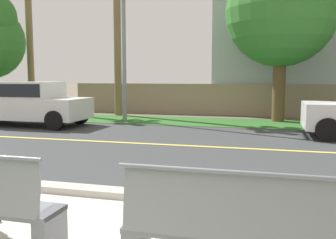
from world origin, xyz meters
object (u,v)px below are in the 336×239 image
Objects in this scene: bench_right at (242,233)px; car_white_near at (27,101)px; shade_tree_left at (286,2)px; streetlamp at (125,3)px.

car_white_near reaches higher than bench_right.
car_white_near is 0.63× the size of shade_tree_left.
bench_right is 12.55m from shade_tree_left.
bench_right is at bearing -93.19° from shade_tree_left.
bench_right is 0.25× the size of streetlamp.
streetlamp is (-5.24, 10.84, 4.03)m from bench_right.
car_white_near is at bearing -158.35° from shade_tree_left.
bench_right is 0.29× the size of shade_tree_left.
bench_right is at bearing -64.19° from streetlamp.
car_white_near is 0.54× the size of streetlamp.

